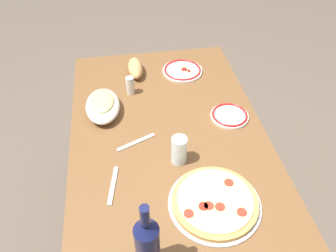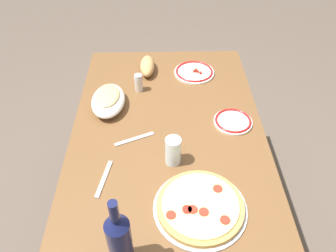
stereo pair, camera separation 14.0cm
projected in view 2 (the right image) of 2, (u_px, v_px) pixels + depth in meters
ground_plane at (168, 224)px, 1.93m from camera, size 8.00×8.00×0.00m
dining_table at (168, 152)px, 1.51m from camera, size 1.29×0.81×0.74m
pepperoni_pizza at (200, 206)px, 1.13m from camera, size 0.32×0.32×0.03m
baked_pasta_dish at (108, 99)px, 1.51m from camera, size 0.24×0.15×0.08m
wine_bottle at (120, 240)px, 0.93m from camera, size 0.07×0.07×0.30m
water_glass at (173, 151)px, 1.26m from camera, size 0.06×0.06×0.12m
side_plate_near at (233, 121)px, 1.45m from camera, size 0.17×0.17×0.02m
side_plate_far at (194, 72)px, 1.73m from camera, size 0.21×0.21×0.02m
bread_loaf at (147, 66)px, 1.73m from camera, size 0.17×0.07×0.07m
spice_shaker at (139, 83)px, 1.60m from camera, size 0.04×0.04×0.09m
fork_left at (134, 139)px, 1.38m from camera, size 0.08×0.16×0.00m
fork_right at (104, 179)px, 1.23m from camera, size 0.17×0.05×0.00m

